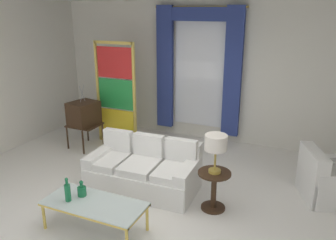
# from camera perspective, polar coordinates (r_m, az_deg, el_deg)

# --- Properties ---
(ground_plane) EXTENTS (16.00, 16.00, 0.00)m
(ground_plane) POSITION_cam_1_polar(r_m,az_deg,el_deg) (5.45, -3.09, -13.41)
(ground_plane) COLOR white
(wall_rear) EXTENTS (8.00, 0.12, 3.00)m
(wall_rear) POSITION_cam_1_polar(r_m,az_deg,el_deg) (7.62, 7.27, 7.78)
(wall_rear) COLOR white
(wall_rear) RESTS_ON ground
(curtained_window) EXTENTS (2.00, 0.17, 2.70)m
(curtained_window) POSITION_cam_1_polar(r_m,az_deg,el_deg) (7.50, 4.99, 9.56)
(curtained_window) COLOR white
(curtained_window) RESTS_ON ground
(couch_white_long) EXTENTS (1.79, 0.98, 0.86)m
(couch_white_long) POSITION_cam_1_polar(r_m,az_deg,el_deg) (5.75, -3.86, -8.21)
(couch_white_long) COLOR white
(couch_white_long) RESTS_ON ground
(coffee_table) EXTENTS (1.36, 0.61, 0.41)m
(coffee_table) POSITION_cam_1_polar(r_m,az_deg,el_deg) (4.77, -12.08, -13.58)
(coffee_table) COLOR silver
(coffee_table) RESTS_ON ground
(bottle_blue_decanter) EXTENTS (0.12, 0.12, 0.23)m
(bottle_blue_decanter) POSITION_cam_1_polar(r_m,az_deg,el_deg) (4.91, -14.06, -11.23)
(bottle_blue_decanter) COLOR #196B3D
(bottle_blue_decanter) RESTS_ON coffee_table
(bottle_crystal_tall) EXTENTS (0.08, 0.08, 0.34)m
(bottle_crystal_tall) POSITION_cam_1_polar(r_m,az_deg,el_deg) (4.81, -16.26, -11.29)
(bottle_crystal_tall) COLOR #196B3D
(bottle_crystal_tall) RESTS_ON coffee_table
(vintage_tv) EXTENTS (0.62, 0.68, 1.35)m
(vintage_tv) POSITION_cam_1_polar(r_m,az_deg,el_deg) (7.38, -13.77, 0.89)
(vintage_tv) COLOR #382314
(vintage_tv) RESTS_ON ground
(armchair_white) EXTENTS (1.05, 1.04, 0.80)m
(armchair_white) POSITION_cam_1_polar(r_m,az_deg,el_deg) (5.95, 24.86, -9.20)
(armchair_white) COLOR white
(armchair_white) RESTS_ON ground
(stained_glass_divider) EXTENTS (0.95, 0.05, 2.20)m
(stained_glass_divider) POSITION_cam_1_polar(r_m,az_deg,el_deg) (7.42, -8.61, 3.95)
(stained_glass_divider) COLOR gold
(stained_glass_divider) RESTS_ON ground
(peacock_figurine) EXTENTS (0.44, 0.60, 0.50)m
(peacock_figurine) POSITION_cam_1_polar(r_m,az_deg,el_deg) (7.11, -8.08, -3.76)
(peacock_figurine) COLOR beige
(peacock_figurine) RESTS_ON ground
(round_side_table) EXTENTS (0.48, 0.48, 0.59)m
(round_side_table) POSITION_cam_1_polar(r_m,az_deg,el_deg) (5.16, 7.59, -10.93)
(round_side_table) COLOR #382314
(round_side_table) RESTS_ON ground
(table_lamp_brass) EXTENTS (0.32, 0.32, 0.57)m
(table_lamp_brass) POSITION_cam_1_polar(r_m,az_deg,el_deg) (4.88, 7.92, -4.00)
(table_lamp_brass) COLOR #B29338
(table_lamp_brass) RESTS_ON round_side_table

